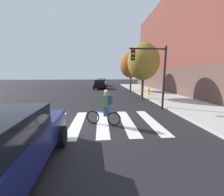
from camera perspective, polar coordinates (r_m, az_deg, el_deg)
The scene contains 10 objects.
ground_plane at distance 7.07m, azimuth -12.60°, elevation -10.12°, with size 120.00×120.00×0.00m, color black.
crosswalk_stripes at distance 7.02m, azimuth -9.09°, elevation -10.10°, with size 6.75×3.81×0.01m.
sedan_mid at distance 23.29m, azimuth -5.15°, elevation 5.82°, with size 2.09×4.44×1.53m.
sedan_far at distance 29.05m, azimuth -4.59°, elevation 6.61°, with size 2.31×4.56×1.54m.
cyclist at distance 6.44m, azimuth -2.65°, elevation -4.02°, with size 1.63×0.63×1.69m.
traffic_light_near at distance 9.58m, azimuth 16.52°, elevation 12.26°, with size 2.47×0.28×4.20m.
fire_hydrant at distance 15.84m, azimuth 15.04°, elevation 2.74°, with size 0.33×0.22×0.78m.
street_tree_near at distance 13.49m, azimuth 12.90°, elevation 14.39°, with size 2.94×2.94×5.22m.
street_tree_mid at distance 19.38m, azimuth 7.90°, elevation 13.52°, with size 3.06×3.06×5.45m.
corner_building at distance 26.65m, azimuth 38.51°, elevation 16.38°, with size 17.93×23.76×12.88m.
Camera 1 is at (0.99, -6.59, 2.38)m, focal length 22.01 mm.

